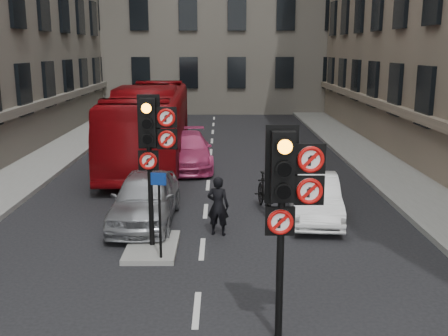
{
  "coord_description": "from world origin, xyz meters",
  "views": [
    {
      "loc": [
        0.45,
        -6.85,
        4.73
      ],
      "look_at": [
        0.51,
        2.41,
        2.6
      ],
      "focal_mm": 42.0,
      "sensor_mm": 36.0,
      "label": 1
    }
  ],
  "objects_px": {
    "signal_far": "(152,138)",
    "signal_near": "(288,189)",
    "info_sign": "(159,203)",
    "car_pink": "(187,150)",
    "motorcyclist": "(218,206)",
    "bus_red": "(150,124)",
    "car_silver": "(145,198)",
    "car_white": "(314,197)",
    "motorcycle": "(264,193)"
  },
  "relations": [
    {
      "from": "car_silver",
      "to": "motorcyclist",
      "type": "distance_m",
      "value": 2.24
    },
    {
      "from": "car_pink",
      "to": "motorcyclist",
      "type": "xyz_separation_m",
      "value": [
        1.29,
        -7.91,
        0.09
      ]
    },
    {
      "from": "car_silver",
      "to": "motorcyclist",
      "type": "relative_size",
      "value": 2.66
    },
    {
      "from": "car_pink",
      "to": "motorcyclist",
      "type": "height_order",
      "value": "motorcyclist"
    },
    {
      "from": "car_pink",
      "to": "motorcycle",
      "type": "height_order",
      "value": "car_pink"
    },
    {
      "from": "motorcycle",
      "to": "motorcyclist",
      "type": "height_order",
      "value": "motorcyclist"
    },
    {
      "from": "car_white",
      "to": "info_sign",
      "type": "distance_m",
      "value": 5.15
    },
    {
      "from": "car_silver",
      "to": "car_pink",
      "type": "distance_m",
      "value": 6.94
    },
    {
      "from": "car_silver",
      "to": "info_sign",
      "type": "distance_m",
      "value": 2.99
    },
    {
      "from": "bus_red",
      "to": "car_pink",
      "type": "bearing_deg",
      "value": -36.29
    },
    {
      "from": "signal_near",
      "to": "motorcycle",
      "type": "relative_size",
      "value": 1.89
    },
    {
      "from": "car_white",
      "to": "bus_red",
      "type": "distance_m",
      "value": 9.54
    },
    {
      "from": "signal_far",
      "to": "bus_red",
      "type": "relative_size",
      "value": 0.31
    },
    {
      "from": "motorcycle",
      "to": "info_sign",
      "type": "height_order",
      "value": "info_sign"
    },
    {
      "from": "signal_near",
      "to": "signal_far",
      "type": "distance_m",
      "value": 4.77
    },
    {
      "from": "car_white",
      "to": "bus_red",
      "type": "xyz_separation_m",
      "value": [
        -5.59,
        7.66,
        1.0
      ]
    },
    {
      "from": "signal_near",
      "to": "signal_far",
      "type": "bearing_deg",
      "value": 123.02
    },
    {
      "from": "signal_near",
      "to": "car_white",
      "type": "height_order",
      "value": "signal_near"
    },
    {
      "from": "signal_near",
      "to": "car_white",
      "type": "bearing_deg",
      "value": 75.81
    },
    {
      "from": "signal_far",
      "to": "car_silver",
      "type": "bearing_deg",
      "value": 104.3
    },
    {
      "from": "car_silver",
      "to": "car_pink",
      "type": "height_order",
      "value": "car_silver"
    },
    {
      "from": "signal_far",
      "to": "signal_near",
      "type": "bearing_deg",
      "value": -56.98
    },
    {
      "from": "car_white",
      "to": "motorcycle",
      "type": "height_order",
      "value": "car_white"
    },
    {
      "from": "signal_near",
      "to": "motorcyclist",
      "type": "bearing_deg",
      "value": 102.47
    },
    {
      "from": "car_white",
      "to": "motorcycle",
      "type": "distance_m",
      "value": 1.51
    },
    {
      "from": "signal_near",
      "to": "signal_far",
      "type": "relative_size",
      "value": 1.0
    },
    {
      "from": "car_silver",
      "to": "motorcyclist",
      "type": "bearing_deg",
      "value": -25.56
    },
    {
      "from": "car_white",
      "to": "motorcyclist",
      "type": "bearing_deg",
      "value": -148.61
    },
    {
      "from": "car_white",
      "to": "car_pink",
      "type": "bearing_deg",
      "value": 126.4
    },
    {
      "from": "car_silver",
      "to": "motorcycle",
      "type": "relative_size",
      "value": 2.19
    },
    {
      "from": "car_pink",
      "to": "motorcycle",
      "type": "relative_size",
      "value": 2.51
    },
    {
      "from": "signal_far",
      "to": "info_sign",
      "type": "distance_m",
      "value": 1.55
    },
    {
      "from": "signal_far",
      "to": "motorcyclist",
      "type": "height_order",
      "value": "signal_far"
    },
    {
      "from": "info_sign",
      "to": "car_white",
      "type": "bearing_deg",
      "value": 47.52
    },
    {
      "from": "car_white",
      "to": "bus_red",
      "type": "bearing_deg",
      "value": 131.16
    },
    {
      "from": "signal_near",
      "to": "car_silver",
      "type": "relative_size",
      "value": 0.86
    },
    {
      "from": "signal_far",
      "to": "motorcyclist",
      "type": "relative_size",
      "value": 2.3
    },
    {
      "from": "motorcycle",
      "to": "bus_red",
      "type": "bearing_deg",
      "value": 114.68
    },
    {
      "from": "car_pink",
      "to": "motorcycle",
      "type": "xyz_separation_m",
      "value": [
        2.65,
        -5.91,
        -0.12
      ]
    },
    {
      "from": "signal_near",
      "to": "motorcycle",
      "type": "bearing_deg",
      "value": 87.94
    },
    {
      "from": "car_silver",
      "to": "motorcycle",
      "type": "bearing_deg",
      "value": 17.53
    },
    {
      "from": "signal_near",
      "to": "info_sign",
      "type": "relative_size",
      "value": 1.81
    },
    {
      "from": "car_pink",
      "to": "signal_near",
      "type": "bearing_deg",
      "value": -84.49
    },
    {
      "from": "car_white",
      "to": "motorcyclist",
      "type": "relative_size",
      "value": 2.4
    },
    {
      "from": "bus_red",
      "to": "motorcycle",
      "type": "distance_m",
      "value": 8.25
    },
    {
      "from": "car_pink",
      "to": "car_white",
      "type": "bearing_deg",
      "value": -63.63
    },
    {
      "from": "signal_near",
      "to": "bus_red",
      "type": "xyz_separation_m",
      "value": [
        -3.99,
        14.01,
        -0.97
      ]
    },
    {
      "from": "signal_far",
      "to": "info_sign",
      "type": "xyz_separation_m",
      "value": [
        0.21,
        -0.81,
        -1.31
      ]
    },
    {
      "from": "signal_near",
      "to": "signal_far",
      "type": "height_order",
      "value": "signal_far"
    },
    {
      "from": "car_silver",
      "to": "car_white",
      "type": "relative_size",
      "value": 1.11
    }
  ]
}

